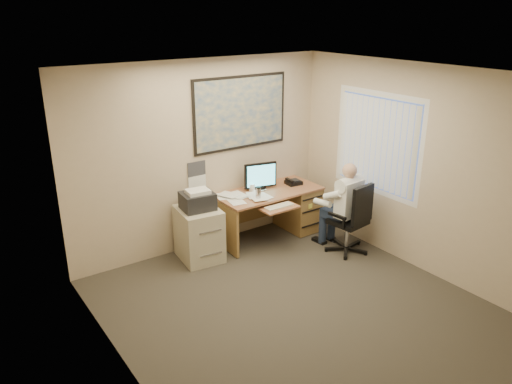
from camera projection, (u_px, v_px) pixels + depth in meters
room_shell at (305, 204)px, 5.32m from camera, size 4.00×4.50×2.70m
desk at (284, 205)px, 7.75m from camera, size 1.60×0.97×1.15m
world_map at (241, 113)px, 7.19m from camera, size 1.56×0.03×1.06m
wall_calendar at (197, 176)px, 7.08m from camera, size 0.28×0.01×0.42m
window_blinds at (377, 144)px, 6.92m from camera, size 0.06×1.40×1.30m
filing_cabinet at (199, 229)px, 6.90m from camera, size 0.60×0.70×1.03m
office_chair at (349, 232)px, 7.12m from camera, size 0.70×0.70×1.05m
person at (347, 208)px, 7.06m from camera, size 0.61×0.82×1.32m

